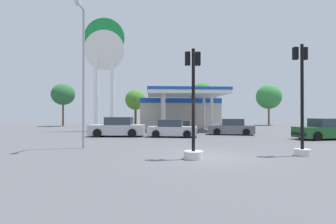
{
  "coord_description": "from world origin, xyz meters",
  "views": [
    {
      "loc": [
        -2.65,
        -11.67,
        1.91
      ],
      "look_at": [
        -0.93,
        13.54,
        2.07
      ],
      "focal_mm": 28.52,
      "sensor_mm": 36.0,
      "label": 1
    }
  ],
  "objects_px": {
    "station_pole_sign": "(104,59)",
    "tree_0": "(63,94)",
    "car_0": "(231,127)",
    "traffic_signal_1": "(193,125)",
    "car_1": "(325,130)",
    "tree_2": "(202,97)",
    "car_2": "(172,129)",
    "tree_3": "(269,97)",
    "traffic_signal_0": "(302,113)",
    "tree_1": "(136,100)",
    "corner_streetlamp": "(83,65)",
    "car_3": "(117,128)"
  },
  "relations": [
    {
      "from": "tree_2",
      "to": "car_2",
      "type": "bearing_deg",
      "value": -107.32
    },
    {
      "from": "station_pole_sign",
      "to": "tree_3",
      "type": "bearing_deg",
      "value": 28.53
    },
    {
      "from": "car_0",
      "to": "traffic_signal_1",
      "type": "bearing_deg",
      "value": -113.81
    },
    {
      "from": "car_3",
      "to": "traffic_signal_1",
      "type": "bearing_deg",
      "value": -68.48
    },
    {
      "from": "traffic_signal_0",
      "to": "tree_2",
      "type": "bearing_deg",
      "value": 86.85
    },
    {
      "from": "car_0",
      "to": "tree_0",
      "type": "distance_m",
      "value": 27.44
    },
    {
      "from": "traffic_signal_1",
      "to": "corner_streetlamp",
      "type": "relative_size",
      "value": 0.6
    },
    {
      "from": "traffic_signal_1",
      "to": "tree_3",
      "type": "relative_size",
      "value": 0.69
    },
    {
      "from": "tree_0",
      "to": "tree_1",
      "type": "bearing_deg",
      "value": 11.57
    },
    {
      "from": "traffic_signal_1",
      "to": "corner_streetlamp",
      "type": "distance_m",
      "value": 7.31
    },
    {
      "from": "car_1",
      "to": "tree_3",
      "type": "height_order",
      "value": "tree_3"
    },
    {
      "from": "traffic_signal_0",
      "to": "traffic_signal_1",
      "type": "relative_size",
      "value": 1.09
    },
    {
      "from": "traffic_signal_0",
      "to": "tree_2",
      "type": "height_order",
      "value": "tree_2"
    },
    {
      "from": "traffic_signal_0",
      "to": "tree_0",
      "type": "distance_m",
      "value": 36.03
    },
    {
      "from": "traffic_signal_0",
      "to": "tree_2",
      "type": "xyz_separation_m",
      "value": [
        1.75,
        31.91,
        2.72
      ]
    },
    {
      "from": "car_1",
      "to": "car_2",
      "type": "bearing_deg",
      "value": 165.99
    },
    {
      "from": "station_pole_sign",
      "to": "tree_0",
      "type": "xyz_separation_m",
      "value": [
        -8.21,
        12.04,
        -3.07
      ]
    },
    {
      "from": "station_pole_sign",
      "to": "tree_0",
      "type": "height_order",
      "value": "station_pole_sign"
    },
    {
      "from": "car_1",
      "to": "traffic_signal_0",
      "type": "height_order",
      "value": "traffic_signal_0"
    },
    {
      "from": "car_1",
      "to": "corner_streetlamp",
      "type": "distance_m",
      "value": 17.6
    },
    {
      "from": "traffic_signal_0",
      "to": "tree_1",
      "type": "distance_m",
      "value": 33.39
    },
    {
      "from": "traffic_signal_0",
      "to": "tree_3",
      "type": "xyz_separation_m",
      "value": [
        12.74,
        31.12,
        2.79
      ]
    },
    {
      "from": "tree_2",
      "to": "tree_1",
      "type": "bearing_deg",
      "value": 179.51
    },
    {
      "from": "car_0",
      "to": "car_3",
      "type": "xyz_separation_m",
      "value": [
        -10.14,
        -1.17,
        0.08
      ]
    },
    {
      "from": "traffic_signal_0",
      "to": "corner_streetlamp",
      "type": "bearing_deg",
      "value": 163.52
    },
    {
      "from": "car_0",
      "to": "traffic_signal_0",
      "type": "xyz_separation_m",
      "value": [
        -0.52,
        -12.13,
        1.26
      ]
    },
    {
      "from": "traffic_signal_1",
      "to": "car_1",
      "type": "bearing_deg",
      "value": 34.94
    },
    {
      "from": "station_pole_sign",
      "to": "car_2",
      "type": "distance_m",
      "value": 12.58
    },
    {
      "from": "car_3",
      "to": "traffic_signal_1",
      "type": "distance_m",
      "value": 12.4
    },
    {
      "from": "station_pole_sign",
      "to": "tree_3",
      "type": "xyz_separation_m",
      "value": [
        24.59,
        13.37,
        -3.2
      ]
    },
    {
      "from": "car_2",
      "to": "traffic_signal_0",
      "type": "height_order",
      "value": "traffic_signal_0"
    },
    {
      "from": "car_1",
      "to": "tree_2",
      "type": "bearing_deg",
      "value": 100.02
    },
    {
      "from": "car_2",
      "to": "tree_2",
      "type": "distance_m",
      "value": 23.25
    },
    {
      "from": "car_0",
      "to": "tree_1",
      "type": "distance_m",
      "value": 22.42
    },
    {
      "from": "car_0",
      "to": "tree_0",
      "type": "height_order",
      "value": "tree_0"
    },
    {
      "from": "traffic_signal_0",
      "to": "tree_0",
      "type": "relative_size",
      "value": 0.78
    },
    {
      "from": "car_2",
      "to": "tree_3",
      "type": "xyz_separation_m",
      "value": [
        17.8,
        21.07,
        4.06
      ]
    },
    {
      "from": "car_0",
      "to": "car_1",
      "type": "bearing_deg",
      "value": -41.08
    },
    {
      "from": "station_pole_sign",
      "to": "car_1",
      "type": "xyz_separation_m",
      "value": [
        17.97,
        -10.49,
        -7.21
      ]
    },
    {
      "from": "car_2",
      "to": "tree_3",
      "type": "distance_m",
      "value": 27.88
    },
    {
      "from": "tree_1",
      "to": "corner_streetlamp",
      "type": "distance_m",
      "value": 28.92
    },
    {
      "from": "tree_0",
      "to": "car_2",
      "type": "bearing_deg",
      "value": -52.78
    },
    {
      "from": "car_3",
      "to": "tree_3",
      "type": "bearing_deg",
      "value": 42.05
    },
    {
      "from": "car_0",
      "to": "corner_streetlamp",
      "type": "relative_size",
      "value": 0.56
    },
    {
      "from": "car_2",
      "to": "tree_1",
      "type": "relative_size",
      "value": 0.72
    },
    {
      "from": "traffic_signal_1",
      "to": "tree_3",
      "type": "xyz_separation_m",
      "value": [
        17.81,
        31.67,
        3.27
      ]
    },
    {
      "from": "car_0",
      "to": "traffic_signal_1",
      "type": "xyz_separation_m",
      "value": [
        -5.6,
        -12.68,
        0.78
      ]
    },
    {
      "from": "car_0",
      "to": "tree_3",
      "type": "distance_m",
      "value": 22.94
    },
    {
      "from": "station_pole_sign",
      "to": "traffic_signal_0",
      "type": "bearing_deg",
      "value": -56.26
    },
    {
      "from": "car_3",
      "to": "tree_2",
      "type": "xyz_separation_m",
      "value": [
        11.37,
        20.95,
        3.91
      ]
    }
  ]
}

